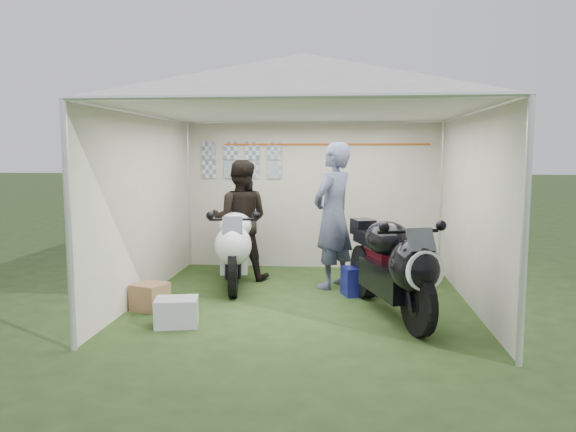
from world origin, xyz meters
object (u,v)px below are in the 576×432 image
object	(u,v)px
equipment_box	(407,267)
person_dark_jacket	(240,220)
motorcycle_black	(393,263)
paddock_stand	(362,281)
person_blue_jacket	(333,216)
crate_1	(150,297)
canopy_tent	(304,90)
crate_0	(177,312)
motorcycle_white	(235,244)

from	to	relation	value
equipment_box	person_dark_jacket	bearing A→B (deg)	178.06
motorcycle_black	paddock_stand	bearing A→B (deg)	90.00
person_blue_jacket	crate_1	distance (m)	2.61
canopy_tent	motorcycle_black	world-z (taller)	canopy_tent
person_blue_jacket	crate_0	size ratio (longest dim) A/B	4.44
canopy_tent	equipment_box	distance (m)	2.88
motorcycle_black	crate_1	size ratio (longest dim) A/B	6.26
motorcycle_black	crate_0	size ratio (longest dim) A/B	4.87
crate_0	crate_1	xyz separation A→B (m)	(-0.49, 0.57, 0.01)
motorcycle_white	equipment_box	distance (m)	2.41
canopy_tent	crate_0	size ratio (longest dim) A/B	12.81
equipment_box	crate_0	distance (m)	3.42
motorcycle_white	equipment_box	bearing A→B (deg)	-0.36
crate_1	canopy_tent	bearing A→B (deg)	20.37
person_dark_jacket	equipment_box	bearing A→B (deg)	178.30
person_dark_jacket	crate_1	world-z (taller)	person_dark_jacket
canopy_tent	motorcycle_black	bearing A→B (deg)	-33.44
equipment_box	canopy_tent	bearing A→B (deg)	-145.53
canopy_tent	person_blue_jacket	distance (m)	1.76
equipment_box	crate_0	world-z (taller)	equipment_box
paddock_stand	motorcycle_black	bearing A→B (deg)	-72.33
motorcycle_black	equipment_box	size ratio (longest dim) A/B	4.56
motorcycle_black	crate_0	world-z (taller)	motorcycle_black
motorcycle_black	equipment_box	world-z (taller)	motorcycle_black
motorcycle_black	crate_1	world-z (taller)	motorcycle_black
paddock_stand	crate_1	distance (m)	2.65
motorcycle_white	equipment_box	world-z (taller)	motorcycle_white
paddock_stand	person_blue_jacket	distance (m)	0.96
canopy_tent	crate_0	xyz separation A→B (m)	(-1.26, -1.22, -2.43)
canopy_tent	paddock_stand	world-z (taller)	canopy_tent
motorcycle_white	motorcycle_black	xyz separation A→B (m)	(2.02, -1.30, 0.03)
paddock_stand	motorcycle_white	bearing A→B (deg)	168.79
paddock_stand	crate_1	size ratio (longest dim) A/B	1.40
person_blue_jacket	crate_1	size ratio (longest dim) A/B	5.71
person_blue_jacket	crate_1	world-z (taller)	person_blue_jacket
person_blue_jacket	motorcycle_white	bearing A→B (deg)	-55.19
motorcycle_white	crate_1	world-z (taller)	motorcycle_white
person_blue_jacket	paddock_stand	bearing A→B (deg)	78.34
person_dark_jacket	crate_0	size ratio (longest dim) A/B	3.89
person_dark_jacket	person_blue_jacket	bearing A→B (deg)	164.47
crate_1	person_dark_jacket	bearing A→B (deg)	65.44
paddock_stand	person_blue_jacket	bearing A→B (deg)	135.15
motorcycle_black	person_blue_jacket	size ratio (longest dim) A/B	1.10
paddock_stand	person_blue_jacket	size ratio (longest dim) A/B	0.25
person_blue_jacket	crate_1	xyz separation A→B (m)	(-2.10, -1.30, -0.83)
crate_0	crate_1	size ratio (longest dim) A/B	1.29
equipment_box	crate_0	xyz separation A→B (m)	(-2.64, -2.17, -0.09)
crate_1	crate_0	bearing A→B (deg)	-49.35
person_blue_jacket	canopy_tent	bearing A→B (deg)	4.80
canopy_tent	paddock_stand	bearing A→B (deg)	20.52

